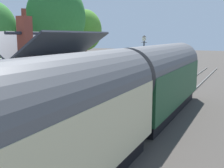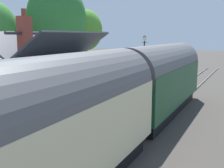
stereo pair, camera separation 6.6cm
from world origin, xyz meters
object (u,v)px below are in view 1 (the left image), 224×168
(station_building, at_px, (51,78))
(tree_distant, at_px, (86,30))
(planter_by_door, at_px, (130,83))
(tree_far_left, at_px, (56,18))
(bench_by_lamp, at_px, (154,69))
(planter_under_sign, at_px, (143,67))
(train, at_px, (128,93))
(planter_edge_far, at_px, (109,85))
(station_sign_board, at_px, (130,73))
(planter_corner_building, at_px, (117,83))
(lamp_post_platform, at_px, (144,50))
(bench_platform_end, at_px, (142,72))
(planter_edge_near, at_px, (164,68))
(tree_behind_building, at_px, (60,32))
(planter_bench_left, at_px, (115,74))

(station_building, height_order, tree_distant, tree_distant)
(station_building, height_order, planter_by_door, station_building)
(tree_far_left, bearing_deg, tree_distant, 15.48)
(station_building, height_order, bench_by_lamp, station_building)
(station_building, height_order, planter_under_sign, station_building)
(bench_by_lamp, bearing_deg, train, -166.21)
(train, xyz_separation_m, planter_edge_far, (5.78, 3.93, -0.81))
(planter_under_sign, bearing_deg, tree_far_left, 143.91)
(train, relative_size, planter_by_door, 28.11)
(planter_edge_far, bearing_deg, station_sign_board, -43.11)
(planter_corner_building, bearing_deg, lamp_post_platform, -9.23)
(bench_platform_end, xyz_separation_m, planter_edge_near, (4.74, -0.69, -0.04))
(planter_edge_near, xyz_separation_m, tree_behind_building, (-2.27, 11.95, 3.88))
(train, relative_size, tree_far_left, 2.19)
(planter_corner_building, height_order, planter_edge_near, planter_corner_building)
(planter_under_sign, height_order, station_sign_board, station_sign_board)
(planter_under_sign, relative_size, planter_edge_far, 1.07)
(planter_edge_near, xyz_separation_m, planter_edge_far, (-11.75, 0.63, -0.01))
(station_building, xyz_separation_m, planter_by_door, (6.44, -2.26, -1.07))
(planter_corner_building, distance_m, planter_by_door, 1.16)
(planter_corner_building, bearing_deg, tree_distant, 39.51)
(station_sign_board, bearing_deg, tree_distant, 42.78)
(station_sign_board, bearing_deg, tree_behind_building, 56.13)
(station_building, xyz_separation_m, planter_edge_far, (4.77, -1.38, -1.03))
(station_building, distance_m, planter_edge_far, 5.08)
(bench_by_lamp, xyz_separation_m, tree_far_left, (-6.73, 7.37, 5.05))
(planter_edge_near, relative_size, planter_under_sign, 0.99)
(planter_corner_building, xyz_separation_m, tree_far_left, (3.10, 7.69, 5.06))
(bench_by_lamp, xyz_separation_m, planter_corner_building, (-9.84, -0.32, -0.01))
(planter_by_door, bearing_deg, tree_far_left, 75.59)
(tree_far_left, distance_m, tree_distant, 9.77)
(station_building, bearing_deg, bench_platform_end, -6.43)
(station_sign_board, xyz_separation_m, tree_behind_building, (8.32, 12.39, 3.14))
(train, bearing_deg, planter_under_sign, 17.92)
(bench_by_lamp, distance_m, planter_edge_near, 1.40)
(planter_edge_near, xyz_separation_m, lamp_post_platform, (-7.07, -0.25, 2.28))
(station_building, relative_size, bench_by_lamp, 4.50)
(planter_corner_building, distance_m, lamp_post_platform, 4.61)
(station_building, xyz_separation_m, bench_platform_end, (11.78, -1.33, -0.98))
(station_building, xyz_separation_m, station_sign_board, (5.93, -2.46, -0.27))
(planter_corner_building, height_order, tree_distant, tree_distant)
(lamp_post_platform, xyz_separation_m, tree_far_left, (-0.87, 8.34, 2.81))
(station_building, relative_size, planter_edge_far, 8.07)
(train, relative_size, tree_behind_building, 3.10)
(planter_bench_left, xyz_separation_m, station_sign_board, (-4.08, -3.14, 0.73))
(planter_edge_far, bearing_deg, tree_far_left, 62.93)
(station_sign_board, xyz_separation_m, tree_far_left, (2.66, 8.54, 4.34))
(planter_corner_building, distance_m, station_sign_board, 1.20)
(planter_bench_left, height_order, tree_distant, tree_distant)
(planter_edge_far, bearing_deg, planter_bench_left, 21.50)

